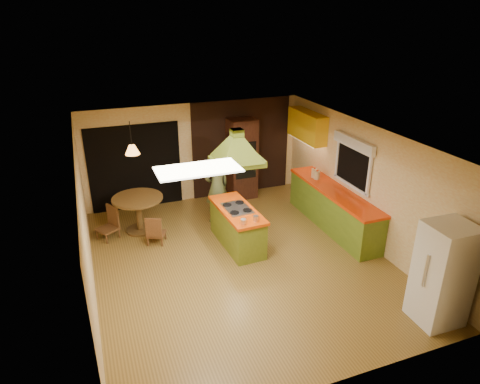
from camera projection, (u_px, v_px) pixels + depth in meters
name	position (u px, v px, depth m)	size (l,w,h in m)	color
ground	(240.00, 260.00, 8.46)	(6.50, 6.50, 0.00)	olive
room_walls	(240.00, 203.00, 7.97)	(5.50, 6.50, 6.50)	beige
ceiling_plane	(240.00, 138.00, 7.47)	(6.50, 6.50, 0.00)	silver
brick_panel	(241.00, 147.00, 11.15)	(2.64, 0.03, 2.50)	#381E14
nook_opening	(135.00, 167.00, 10.34)	(2.20, 0.03, 2.10)	black
right_counter	(333.00, 208.00, 9.59)	(0.62, 3.05, 0.92)	olive
upper_cabinets	(307.00, 126.00, 10.41)	(0.34, 1.40, 0.70)	yellow
window_right	(354.00, 154.00, 8.98)	(0.12, 1.35, 1.06)	black
fluor_panel	(198.00, 169.00, 6.09)	(1.20, 0.60, 0.03)	white
kitchen_island	(237.00, 226.00, 8.87)	(0.74, 1.69, 0.85)	olive
range_hood	(237.00, 142.00, 8.15)	(1.03, 0.77, 0.79)	olive
man	(217.00, 187.00, 9.70)	(0.63, 0.41, 1.72)	#47502A
refrigerator	(443.00, 274.00, 6.55)	(0.70, 0.66, 1.69)	white
wall_oven	(242.00, 159.00, 10.96)	(0.70, 0.62, 2.08)	#432115
dining_table	(138.00, 207.00, 9.37)	(1.10, 1.10, 0.82)	brown
chair_left	(107.00, 224.00, 9.14)	(0.39, 0.39, 0.71)	brown
chair_near	(156.00, 229.00, 8.99)	(0.36, 0.36, 0.65)	brown
pendant_lamp	(132.00, 150.00, 8.84)	(0.30, 0.30, 0.20)	#FF9E3F
canister_large	(314.00, 173.00, 10.05)	(0.14, 0.14, 0.21)	beige
canister_medium	(317.00, 175.00, 9.95)	(0.14, 0.14, 0.19)	beige
canister_small	(315.00, 175.00, 10.03)	(0.11, 0.11, 0.15)	beige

